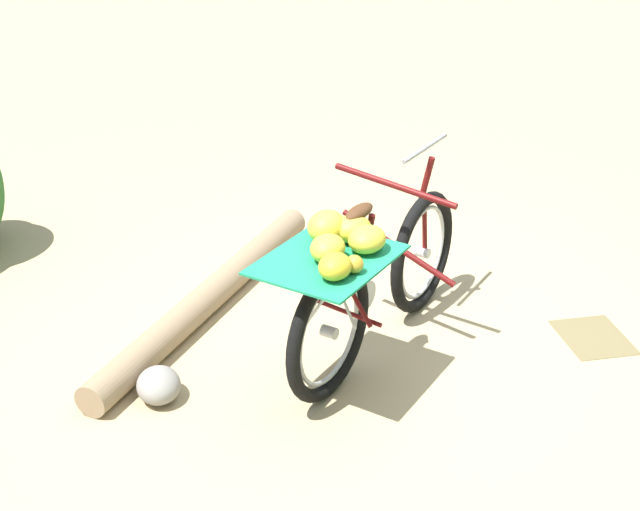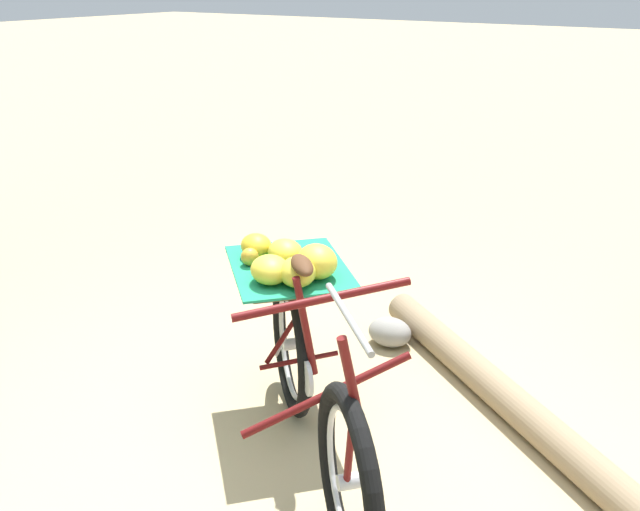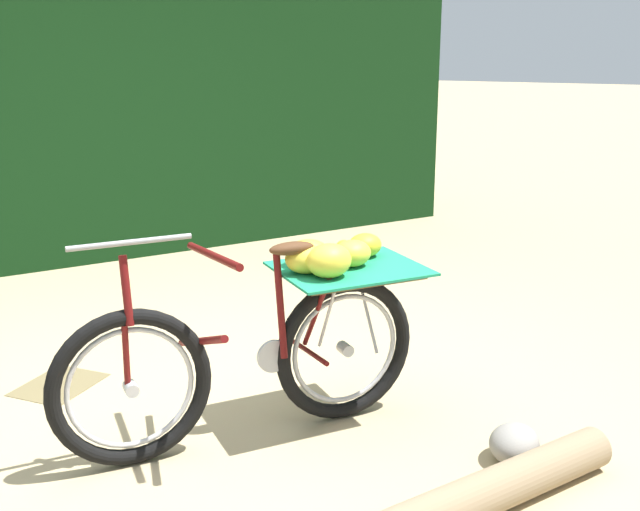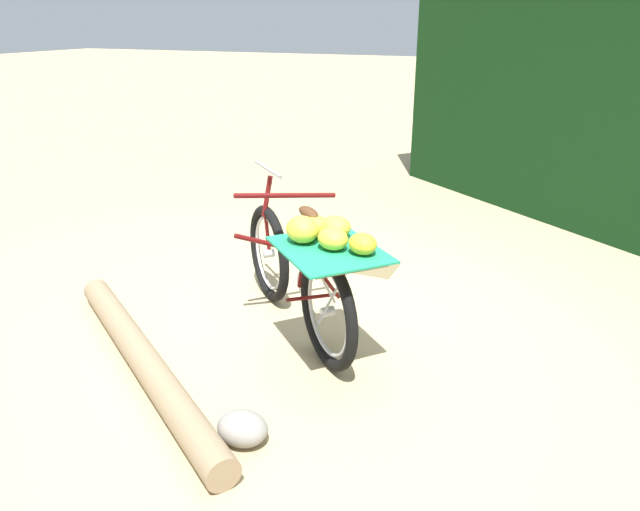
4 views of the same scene
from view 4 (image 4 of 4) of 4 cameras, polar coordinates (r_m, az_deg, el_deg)
The scene contains 5 objects.
ground_plane at distance 4.33m, azimuth 1.60°, elevation -6.11°, with size 60.00×60.00×0.00m, color tan.
bicycle at distance 3.92m, azimuth -1.69°, elevation -1.15°, with size 1.51×1.43×1.03m.
fallen_log at distance 3.84m, azimuth -16.34°, elevation -9.45°, with size 0.18×0.18×2.36m, color #937A5B.
path_stone at distance 3.19m, azimuth -7.36°, elevation -15.92°, with size 0.27×0.22×0.17m, color gray.
leaf_litter_patch at distance 5.22m, azimuth 4.79°, elevation -1.11°, with size 0.44×0.36×0.01m, color olive.
Camera 4 is at (-1.39, 3.57, 2.02)m, focal length 33.78 mm.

